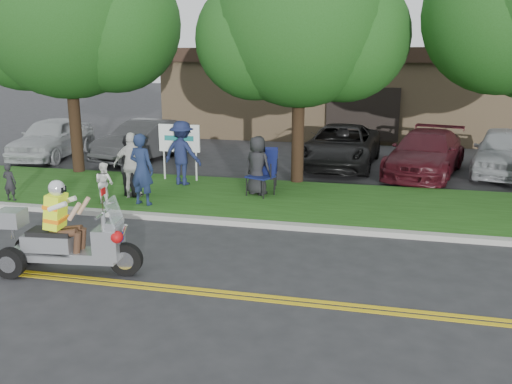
% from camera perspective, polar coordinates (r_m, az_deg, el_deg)
% --- Properties ---
extents(ground, '(120.00, 120.00, 0.00)m').
position_cam_1_polar(ground, '(9.42, -5.80, -9.09)').
color(ground, '#28282B').
rests_on(ground, ground).
extents(centerline_near, '(60.00, 0.10, 0.01)m').
position_cam_1_polar(centerline_near, '(8.92, -7.03, -10.47)').
color(centerline_near, gold).
rests_on(centerline_near, ground).
extents(centerline_far, '(60.00, 0.10, 0.01)m').
position_cam_1_polar(centerline_far, '(9.06, -6.67, -10.06)').
color(centerline_far, gold).
rests_on(centerline_far, ground).
extents(curb, '(60.00, 0.25, 0.12)m').
position_cam_1_polar(curb, '(12.14, -1.12, -3.28)').
color(curb, '#A8A89E').
rests_on(curb, ground).
extents(grass_verge, '(60.00, 4.00, 0.10)m').
position_cam_1_polar(grass_verge, '(14.15, 1.04, -0.74)').
color(grass_verge, '#1E4713').
rests_on(grass_verge, ground).
extents(commercial_building, '(18.00, 8.20, 4.00)m').
position_cam_1_polar(commercial_building, '(27.20, 11.59, 10.41)').
color(commercial_building, '#9E7F5B').
rests_on(commercial_building, ground).
extents(tree_left, '(6.62, 5.40, 7.78)m').
position_cam_1_polar(tree_left, '(17.86, -19.11, 17.17)').
color(tree_left, '#332114').
rests_on(tree_left, ground).
extents(tree_mid, '(5.88, 4.80, 7.05)m').
position_cam_1_polar(tree_mid, '(15.58, 4.87, 16.86)').
color(tree_mid, '#332114').
rests_on(tree_mid, ground).
extents(business_sign, '(1.25, 0.06, 1.75)m').
position_cam_1_polar(business_sign, '(16.04, -8.07, 5.31)').
color(business_sign, silver).
rests_on(business_sign, ground).
extents(trike_scooter, '(2.55, 0.90, 1.67)m').
position_cam_1_polar(trike_scooter, '(10.01, -19.61, -4.88)').
color(trike_scooter, black).
rests_on(trike_scooter, ground).
extents(lawn_chair_a, '(0.82, 0.83, 1.18)m').
position_cam_1_polar(lawn_chair_a, '(14.27, 0.79, 2.34)').
color(lawn_chair_a, black).
rests_on(lawn_chair_a, grass_verge).
extents(lawn_chair_b, '(0.65, 0.67, 1.10)m').
position_cam_1_polar(lawn_chair_b, '(15.15, 1.17, 2.86)').
color(lawn_chair_b, black).
rests_on(lawn_chair_b, grass_verge).
extents(spectator_adult_left, '(0.71, 0.53, 1.77)m').
position_cam_1_polar(spectator_adult_left, '(13.56, -11.95, 2.36)').
color(spectator_adult_left, '#182444').
rests_on(spectator_adult_left, grass_verge).
extents(spectator_adult_mid, '(0.95, 0.86, 1.60)m').
position_cam_1_polar(spectator_adult_mid, '(14.56, -13.11, 2.77)').
color(spectator_adult_mid, black).
rests_on(spectator_adult_mid, grass_verge).
extents(spectator_adult_right, '(1.05, 0.59, 1.70)m').
position_cam_1_polar(spectator_adult_right, '(14.30, -12.85, 2.76)').
color(spectator_adult_right, silver).
rests_on(spectator_adult_right, grass_verge).
extents(spectator_chair_a, '(1.29, 0.92, 1.82)m').
position_cam_1_polar(spectator_chair_a, '(15.50, -7.77, 4.09)').
color(spectator_chair_a, '#192046').
rests_on(spectator_chair_a, grass_verge).
extents(spectator_chair_b, '(0.89, 0.73, 1.56)m').
position_cam_1_polar(spectator_chair_b, '(14.27, 0.16, 2.82)').
color(spectator_chair_b, black).
rests_on(spectator_chair_b, grass_verge).
extents(child_left, '(0.36, 0.25, 0.95)m').
position_cam_1_polar(child_left, '(15.08, -24.51, 0.95)').
color(child_left, black).
rests_on(child_left, grass_verge).
extents(child_right, '(0.61, 0.55, 1.04)m').
position_cam_1_polar(child_right, '(13.99, -15.67, 0.94)').
color(child_right, white).
rests_on(child_right, grass_verge).
extents(parked_car_far_left, '(2.21, 4.50, 1.48)m').
position_cam_1_polar(parked_car_far_left, '(21.43, -20.67, 5.38)').
color(parked_car_far_left, '#A9ADB1').
rests_on(parked_car_far_left, ground).
extents(parked_car_left, '(2.49, 4.54, 1.42)m').
position_cam_1_polar(parked_car_left, '(20.05, -11.66, 5.36)').
color(parked_car_left, '#2F3032').
rests_on(parked_car_left, ground).
extents(parked_car_mid, '(2.67, 5.17, 1.39)m').
position_cam_1_polar(parked_car_mid, '(18.68, 8.89, 4.80)').
color(parked_car_mid, black).
rests_on(parked_car_mid, ground).
extents(parked_car_right, '(3.08, 5.09, 1.38)m').
position_cam_1_polar(parked_car_right, '(18.00, 17.43, 3.93)').
color(parked_car_right, '#440F18').
rests_on(parked_car_right, ground).
extents(parked_car_far_right, '(2.66, 4.63, 1.48)m').
position_cam_1_polar(parked_car_far_right, '(18.88, 24.66, 3.91)').
color(parked_car_far_right, '#A7AAAF').
rests_on(parked_car_far_right, ground).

